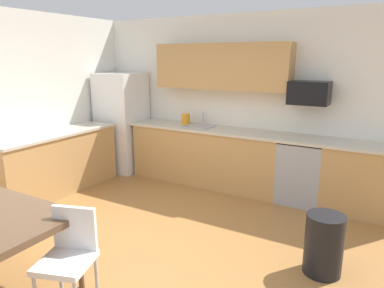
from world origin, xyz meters
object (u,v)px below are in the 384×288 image
at_px(refrigerator, 122,122).
at_px(microwave, 309,93).
at_px(kettle, 186,120).
at_px(chair_near_table, 69,252).
at_px(trash_bin, 324,244).
at_px(oven_range, 302,171).

height_order(refrigerator, microwave, refrigerator).
xyz_separation_m(refrigerator, kettle, (1.28, 0.13, 0.14)).
xyz_separation_m(chair_near_table, trash_bin, (1.72, 1.54, -0.20)).
relative_size(refrigerator, microwave, 3.28).
relative_size(oven_range, chair_near_table, 1.07).
bearing_deg(chair_near_table, trash_bin, 41.80).
height_order(oven_range, trash_bin, oven_range).
xyz_separation_m(refrigerator, chair_near_table, (2.14, -3.15, -0.38)).
relative_size(refrigerator, chair_near_table, 2.08).
bearing_deg(kettle, oven_range, -1.46).
bearing_deg(chair_near_table, microwave, 71.62).
bearing_deg(trash_bin, chair_near_table, -138.20).
relative_size(microwave, kettle, 2.70).
height_order(microwave, kettle, microwave).
xyz_separation_m(refrigerator, microwave, (3.24, 0.18, 0.68)).
bearing_deg(microwave, refrigerator, -176.82).
xyz_separation_m(microwave, chair_near_table, (-1.11, -3.33, -1.06)).
distance_m(oven_range, kettle, 2.04).
height_order(chair_near_table, trash_bin, chair_near_table).
distance_m(oven_range, chair_near_table, 3.41).
relative_size(chair_near_table, trash_bin, 1.42).
distance_m(trash_bin, kettle, 3.19).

